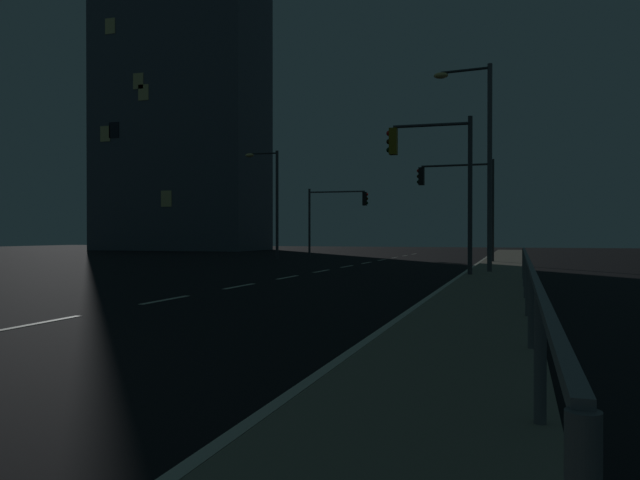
{
  "coord_description": "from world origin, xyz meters",
  "views": [
    {
      "loc": [
        7.83,
        -3.65,
        1.52
      ],
      "look_at": [
        -1.32,
        24.89,
        1.27
      ],
      "focal_mm": 34.83,
      "sensor_mm": 36.0,
      "label": 1
    }
  ],
  "objects_px": {
    "traffic_light_overhead_east": "(459,190)",
    "street_lamp_across_street": "(481,148)",
    "traffic_light_far_center": "(336,208)",
    "street_lamp_corner": "(272,193)",
    "traffic_light_near_right": "(434,166)",
    "building_distant": "(182,105)"
  },
  "relations": [
    {
      "from": "traffic_light_overhead_east",
      "to": "street_lamp_across_street",
      "type": "height_order",
      "value": "street_lamp_across_street"
    },
    {
      "from": "street_lamp_across_street",
      "to": "traffic_light_overhead_east",
      "type": "bearing_deg",
      "value": 100.11
    },
    {
      "from": "street_lamp_across_street",
      "to": "street_lamp_corner",
      "type": "xyz_separation_m",
      "value": [
        -13.2,
        11.41,
        -0.73
      ]
    },
    {
      "from": "traffic_light_near_right",
      "to": "street_lamp_across_street",
      "type": "xyz_separation_m",
      "value": [
        1.48,
        2.06,
        0.85
      ]
    },
    {
      "from": "traffic_light_far_center",
      "to": "street_lamp_across_street",
      "type": "xyz_separation_m",
      "value": [
        11.0,
        -18.1,
        1.38
      ]
    },
    {
      "from": "traffic_light_near_right",
      "to": "street_lamp_across_street",
      "type": "relative_size",
      "value": 0.71
    },
    {
      "from": "traffic_light_far_center",
      "to": "street_lamp_across_street",
      "type": "bearing_deg",
      "value": -58.73
    },
    {
      "from": "street_lamp_across_street",
      "to": "street_lamp_corner",
      "type": "bearing_deg",
      "value": 139.15
    },
    {
      "from": "street_lamp_across_street",
      "to": "traffic_light_near_right",
      "type": "bearing_deg",
      "value": -125.59
    },
    {
      "from": "traffic_light_far_center",
      "to": "street_lamp_corner",
      "type": "height_order",
      "value": "street_lamp_corner"
    },
    {
      "from": "traffic_light_overhead_east",
      "to": "traffic_light_near_right",
      "type": "relative_size",
      "value": 0.96
    },
    {
      "from": "traffic_light_overhead_east",
      "to": "street_lamp_corner",
      "type": "height_order",
      "value": "street_lamp_corner"
    },
    {
      "from": "traffic_light_far_center",
      "to": "street_lamp_corner",
      "type": "xyz_separation_m",
      "value": [
        -2.2,
        -6.69,
        0.65
      ]
    },
    {
      "from": "traffic_light_near_right",
      "to": "building_distant",
      "type": "xyz_separation_m",
      "value": [
        -29.3,
        32.77,
        10.57
      ]
    },
    {
      "from": "traffic_light_near_right",
      "to": "street_lamp_corner",
      "type": "relative_size",
      "value": 0.82
    },
    {
      "from": "traffic_light_near_right",
      "to": "building_distant",
      "type": "height_order",
      "value": "building_distant"
    },
    {
      "from": "traffic_light_overhead_east",
      "to": "street_lamp_corner",
      "type": "distance_m",
      "value": 11.76
    },
    {
      "from": "traffic_light_near_right",
      "to": "street_lamp_across_street",
      "type": "bearing_deg",
      "value": 54.41
    },
    {
      "from": "building_distant",
      "to": "street_lamp_corner",
      "type": "bearing_deg",
      "value": -47.67
    },
    {
      "from": "street_lamp_across_street",
      "to": "building_distant",
      "type": "bearing_deg",
      "value": 135.06
    },
    {
      "from": "traffic_light_overhead_east",
      "to": "street_lamp_across_street",
      "type": "bearing_deg",
      "value": -79.89
    },
    {
      "from": "traffic_light_near_right",
      "to": "street_lamp_corner",
      "type": "xyz_separation_m",
      "value": [
        -11.72,
        13.47,
        0.11
      ]
    }
  ]
}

